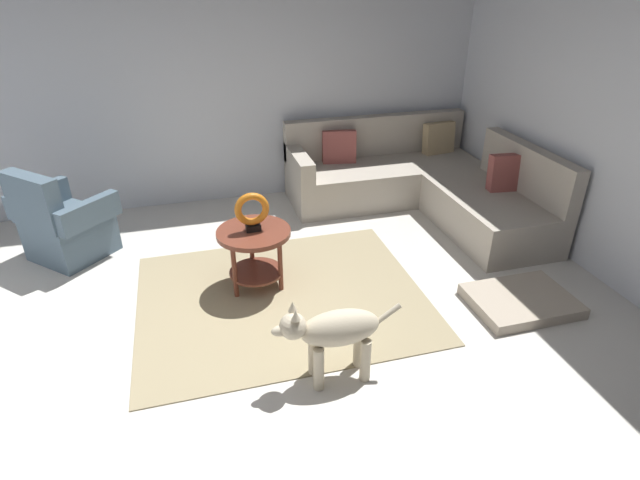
% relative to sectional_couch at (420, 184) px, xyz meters
% --- Properties ---
extents(ground_plane, '(6.00, 6.00, 0.10)m').
position_rel_sectional_couch_xyz_m(ground_plane, '(-1.99, -2.01, -0.34)').
color(ground_plane, silver).
extents(wall_back, '(6.00, 0.12, 2.70)m').
position_rel_sectional_couch_xyz_m(wall_back, '(-1.99, 0.93, 1.06)').
color(wall_back, silver).
rests_on(wall_back, ground_plane).
extents(area_rug, '(2.30, 1.90, 0.01)m').
position_rel_sectional_couch_xyz_m(area_rug, '(-1.84, -1.31, -0.29)').
color(area_rug, tan).
rests_on(area_rug, ground_plane).
extents(sectional_couch, '(2.20, 2.25, 0.88)m').
position_rel_sectional_couch_xyz_m(sectional_couch, '(0.00, 0.00, 0.00)').
color(sectional_couch, '#B2A899').
rests_on(sectional_couch, ground_plane).
extents(armchair, '(0.99, 0.99, 0.88)m').
position_rel_sectional_couch_xyz_m(armchair, '(-3.62, -0.12, 0.03)').
color(armchair, '#4C6070').
rests_on(armchair, ground_plane).
extents(side_table, '(0.60, 0.60, 0.54)m').
position_rel_sectional_couch_xyz_m(side_table, '(-2.01, -1.10, 0.12)').
color(side_table, brown).
rests_on(side_table, ground_plane).
extents(torus_sculpture, '(0.28, 0.08, 0.33)m').
position_rel_sectional_couch_xyz_m(torus_sculpture, '(-2.01, -1.10, 0.42)').
color(torus_sculpture, black).
rests_on(torus_sculpture, side_table).
extents(dog_bed_mat, '(0.80, 0.60, 0.09)m').
position_rel_sectional_couch_xyz_m(dog_bed_mat, '(-0.01, -1.93, -0.25)').
color(dog_bed_mat, '#B2A38E').
rests_on(dog_bed_mat, ground_plane).
extents(dog, '(0.85, 0.23, 0.63)m').
position_rel_sectional_couch_xyz_m(dog, '(-1.70, -2.31, 0.09)').
color(dog, beige).
rests_on(dog, ground_plane).
extents(dog_toy_bone, '(0.19, 0.13, 0.06)m').
position_rel_sectional_couch_xyz_m(dog_toy_bone, '(-1.43, -1.93, -0.26)').
color(dog_toy_bone, green).
rests_on(dog_toy_bone, ground_plane).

